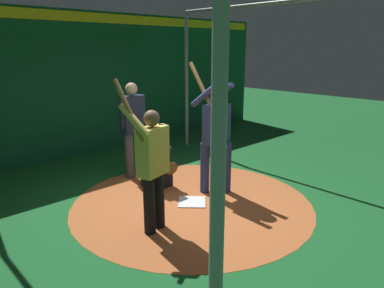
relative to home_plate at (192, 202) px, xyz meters
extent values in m
plane|color=#195B28|center=(0.00, 0.00, -0.01)|extent=(27.66, 27.66, 0.00)
cylinder|color=#B76033|center=(0.00, 0.00, -0.01)|extent=(3.70, 3.70, 0.01)
cube|color=white|center=(0.00, 0.00, 0.00)|extent=(0.59, 0.59, 0.01)
cylinder|color=navy|center=(0.08, 0.72, 0.41)|extent=(0.15, 0.15, 0.85)
cylinder|color=navy|center=(-0.16, 0.45, 0.41)|extent=(0.15, 0.15, 0.85)
cube|color=navy|center=(-0.04, 0.58, 1.15)|extent=(0.22, 0.44, 0.63)
cylinder|color=navy|center=(-0.14, 0.78, 1.61)|extent=(0.51, 0.09, 0.40)
cylinder|color=navy|center=(-0.14, 0.38, 1.61)|extent=(0.51, 0.09, 0.40)
sphere|color=brown|center=(-0.04, 0.58, 1.60)|extent=(0.22, 0.22, 0.22)
sphere|color=#A51414|center=(-0.04, 0.58, 1.66)|extent=(0.24, 0.24, 0.24)
cylinder|color=olive|center=(-0.26, 0.45, 1.75)|extent=(0.54, 0.06, 0.73)
cube|color=black|center=(-0.93, 0.03, 0.13)|extent=(0.40, 0.40, 0.29)
cube|color=black|center=(-0.89, 0.03, 0.50)|extent=(0.31, 0.40, 0.48)
sphere|color=beige|center=(-0.87, 0.03, 0.83)|extent=(0.22, 0.22, 0.22)
cube|color=gray|center=(-0.77, 0.03, 0.83)|extent=(0.03, 0.20, 0.20)
ellipsoid|color=brown|center=(-0.61, 0.09, 0.38)|extent=(0.12, 0.28, 0.22)
cylinder|color=#4C4C51|center=(-1.60, 0.14, 0.41)|extent=(0.15, 0.15, 0.85)
cylinder|color=#4C4C51|center=(-1.60, -0.06, 0.41)|extent=(0.15, 0.15, 0.85)
cube|color=#1E2338|center=(-1.60, 0.04, 1.17)|extent=(0.22, 0.42, 0.67)
cylinder|color=#1E2338|center=(-1.60, 0.24, 1.22)|extent=(0.09, 0.09, 0.57)
cylinder|color=#1E2338|center=(-1.60, -0.17, 1.22)|extent=(0.09, 0.09, 0.57)
sphere|color=tan|center=(-1.60, 0.04, 1.63)|extent=(0.22, 0.22, 0.22)
cylinder|color=black|center=(0.26, -0.85, 0.38)|extent=(0.15, 0.15, 0.78)
cylinder|color=black|center=(0.31, -1.05, 0.38)|extent=(0.15, 0.15, 0.78)
cube|color=gold|center=(0.28, -0.95, 1.08)|extent=(0.32, 0.46, 0.62)
cylinder|color=gold|center=(0.23, -0.75, 1.13)|extent=(0.09, 0.09, 0.52)
cylinder|color=gold|center=(0.24, -1.17, 1.49)|extent=(0.46, 0.20, 0.40)
sphere|color=brown|center=(0.28, -0.95, 1.50)|extent=(0.20, 0.20, 0.20)
cylinder|color=olive|center=(0.16, -1.19, 1.61)|extent=(0.46, 0.17, 0.74)
cube|color=#145133|center=(-3.75, 0.00, 1.55)|extent=(0.20, 11.66, 3.12)
cube|color=yellow|center=(-3.64, 0.00, 2.96)|extent=(0.03, 11.42, 0.20)
cylinder|color=gray|center=(2.60, -2.29, 1.55)|extent=(0.08, 0.08, 3.13)
cylinder|color=gray|center=(-2.60, 2.29, 1.55)|extent=(0.08, 0.08, 3.13)
cylinder|color=gray|center=(0.00, 2.29, 3.12)|extent=(5.20, 0.07, 0.07)
camera|label=1|loc=(3.73, -3.53, 2.33)|focal=33.33mm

